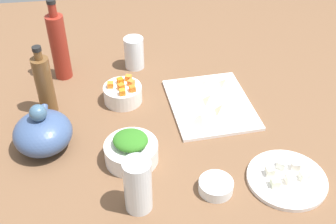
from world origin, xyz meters
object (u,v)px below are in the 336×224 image
at_px(drinking_glass_0, 134,53).
at_px(bowl_small_side, 216,186).
at_px(teapot, 43,132).
at_px(bottle_1, 44,84).
at_px(drinking_glass_1, 138,185).
at_px(bottle_0, 59,46).
at_px(plate_tofu, 287,179).
at_px(cutting_board, 210,104).
at_px(bowl_greens, 131,152).
at_px(bowl_carrots, 123,94).

bearing_deg(drinking_glass_0, bowl_small_side, -165.36).
bearing_deg(teapot, bottle_1, 0.71).
bearing_deg(drinking_glass_1, bottle_0, 19.25).
height_order(plate_tofu, bowl_small_side, bowl_small_side).
bearing_deg(bottle_0, cutting_board, -116.50).
height_order(cutting_board, drinking_glass_0, drinking_glass_0).
bearing_deg(teapot, bottle_0, -5.23).
xyz_separation_m(plate_tofu, drinking_glass_1, (-0.03, 0.38, 0.07)).
bearing_deg(drinking_glass_0, drinking_glass_1, 176.57).
xyz_separation_m(bowl_greens, drinking_glass_1, (-0.16, -0.01, 0.05)).
relative_size(cutting_board, drinking_glass_1, 2.04).
bearing_deg(plate_tofu, bowl_carrots, 44.88).
bearing_deg(drinking_glass_1, bowl_greens, 2.23).
relative_size(bowl_greens, bottle_1, 0.64).
height_order(teapot, bottle_0, bottle_0).
xyz_separation_m(bowl_small_side, bottle_1, (0.39, 0.44, 0.08)).
xyz_separation_m(plate_tofu, bowl_carrots, (0.40, 0.40, 0.02)).
relative_size(bottle_1, drinking_glass_0, 2.00).
height_order(teapot, drinking_glass_0, teapot).
relative_size(bowl_small_side, drinking_glass_0, 0.77).
relative_size(bowl_greens, teapot, 0.80).
distance_m(cutting_board, plate_tofu, 0.36).
xyz_separation_m(bowl_carrots, bowl_small_side, (-0.41, -0.21, -0.01)).
bearing_deg(cutting_board, bottle_1, 84.91).
relative_size(plate_tofu, drinking_glass_1, 1.38).
relative_size(plate_tofu, bowl_small_side, 2.36).
bearing_deg(bowl_small_side, drinking_glass_0, 14.64).
bearing_deg(bottle_0, bowl_carrots, -131.16).
height_order(bowl_carrots, bottle_0, bottle_0).
relative_size(bowl_small_side, teapot, 0.48).
distance_m(plate_tofu, bowl_carrots, 0.57).
xyz_separation_m(cutting_board, drinking_glass_1, (-0.37, 0.26, 0.07)).
height_order(drinking_glass_0, drinking_glass_1, drinking_glass_1).
bearing_deg(drinking_glass_0, bottle_1, 127.29).
bearing_deg(drinking_glass_0, bowl_carrots, 165.21).
bearing_deg(cutting_board, bowl_carrots, 77.13).
relative_size(bowl_greens, drinking_glass_1, 0.97).
distance_m(teapot, bottle_1, 0.17).
distance_m(plate_tofu, teapot, 0.66).
height_order(bowl_greens, drinking_glass_0, drinking_glass_0).
height_order(plate_tofu, bottle_1, bottle_1).
relative_size(plate_tofu, teapot, 1.13).
bearing_deg(drinking_glass_1, bowl_carrots, 1.93).
distance_m(bowl_small_side, drinking_glass_1, 0.21).
xyz_separation_m(cutting_board, bottle_0, (0.23, 0.47, 0.11)).
xyz_separation_m(bottle_0, drinking_glass_1, (-0.60, -0.21, -0.05)).
height_order(bowl_greens, bottle_1, bottle_1).
bearing_deg(cutting_board, bowl_greens, 128.26).
bearing_deg(drinking_glass_0, bowl_greens, 174.63).
xyz_separation_m(bottle_0, bottle_1, (-0.19, 0.03, -0.02)).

